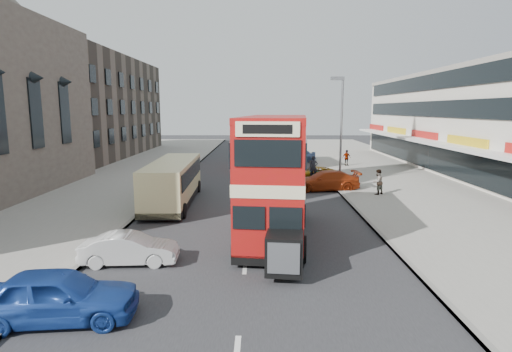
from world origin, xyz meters
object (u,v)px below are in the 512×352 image
(bus_main, at_px, (275,177))
(car_left_front, at_px, (130,249))
(car_left_near, at_px, (57,296))
(cyclist, at_px, (313,174))
(pedestrian_far, at_px, (346,158))
(pedestrian_near, at_px, (378,182))
(coach, at_px, (173,181))
(car_right_b, at_px, (314,173))
(car_right_c, at_px, (296,155))
(street_lamp, at_px, (340,123))
(car_right_a, at_px, (325,181))
(bus_second, at_px, (277,143))

(bus_main, xyz_separation_m, car_left_front, (-5.60, -3.37, -2.20))
(car_left_near, relative_size, cyclist, 2.02)
(pedestrian_far, height_order, cyclist, cyclist)
(pedestrian_near, bearing_deg, coach, -22.60)
(car_right_b, distance_m, pedestrian_far, 8.94)
(car_left_front, height_order, car_right_c, car_right_c)
(coach, xyz_separation_m, pedestrian_far, (14.08, 16.53, -0.51))
(street_lamp, relative_size, car_left_front, 2.27)
(street_lamp, relative_size, car_right_a, 1.66)
(car_left_near, distance_m, car_right_c, 36.60)
(bus_main, relative_size, coach, 1.05)
(coach, bearing_deg, pedestrian_near, 7.53)
(car_right_a, distance_m, pedestrian_far, 12.95)
(bus_main, height_order, pedestrian_near, bus_main)
(car_left_near, bearing_deg, street_lamp, -35.67)
(pedestrian_near, bearing_deg, car_left_front, 11.76)
(car_left_near, distance_m, pedestrian_far, 34.01)
(car_right_a, bearing_deg, pedestrian_near, 53.11)
(car_right_b, bearing_deg, street_lamp, 31.97)
(cyclist, bearing_deg, car_right_a, -79.02)
(bus_main, height_order, coach, bus_main)
(street_lamp, height_order, car_right_c, street_lamp)
(car_left_front, bearing_deg, coach, -1.34)
(car_left_near, xyz_separation_m, car_right_b, (10.03, 23.01, -0.19))
(pedestrian_far, bearing_deg, coach, -146.01)
(coach, xyz_separation_m, car_left_front, (0.43, -10.06, -0.86))
(car_right_c, bearing_deg, car_right_b, 2.69)
(bus_second, xyz_separation_m, car_right_c, (2.33, 5.08, -1.71))
(coach, distance_m, car_right_a, 10.89)
(bus_main, distance_m, bus_second, 22.63)
(street_lamp, height_order, car_left_front, street_lamp)
(bus_second, distance_m, car_left_front, 26.87)
(street_lamp, distance_m, cyclist, 4.63)
(bus_main, height_order, car_left_near, bus_main)
(street_lamp, bearing_deg, car_right_c, 97.22)
(bus_main, distance_m, pedestrian_near, 11.58)
(car_right_b, xyz_separation_m, cyclist, (-0.24, -1.39, 0.16))
(bus_second, distance_m, car_right_b, 7.95)
(car_left_front, distance_m, cyclist, 19.62)
(pedestrian_far, bearing_deg, car_right_b, -134.17)
(car_left_front, relative_size, pedestrian_near, 2.10)
(pedestrian_far, bearing_deg, bus_main, -124.71)
(street_lamp, xyz_separation_m, car_right_b, (-1.50, 2.75, -4.24))
(car_right_b, height_order, pedestrian_far, pedestrian_far)
(coach, height_order, pedestrian_far, coach)
(car_left_near, distance_m, cyclist, 23.74)
(car_left_near, distance_m, pedestrian_near, 21.30)
(bus_main, height_order, car_right_b, bus_main)
(car_right_b, relative_size, pedestrian_far, 2.50)
(bus_main, height_order, car_right_c, bus_main)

